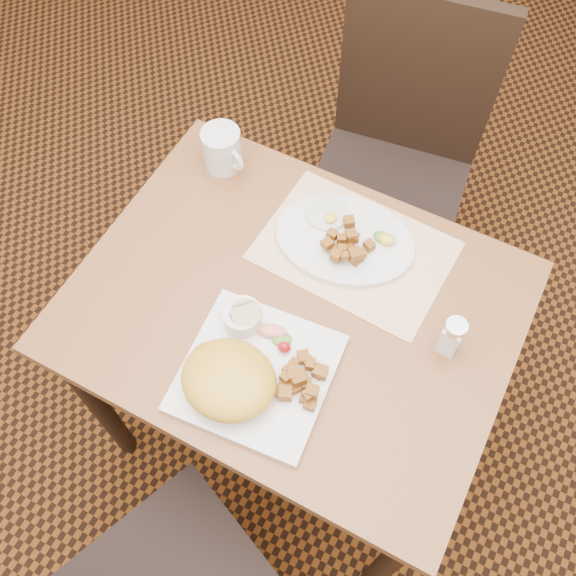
# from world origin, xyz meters

# --- Properties ---
(ground) EXTENTS (8.00, 8.00, 0.00)m
(ground) POSITION_xyz_m (0.00, 0.00, 0.00)
(ground) COLOR black
(ground) RESTS_ON ground
(table) EXTENTS (0.90, 0.70, 0.75)m
(table) POSITION_xyz_m (0.00, 0.00, 0.64)
(table) COLOR brown
(table) RESTS_ON ground
(chair_far) EXTENTS (0.47, 0.48, 0.97)m
(chair_far) POSITION_xyz_m (-0.02, 0.66, 0.54)
(chair_far) COLOR black
(chair_far) RESTS_ON ground
(placemat) EXTENTS (0.41, 0.30, 0.00)m
(placemat) POSITION_xyz_m (0.06, 0.18, 0.75)
(placemat) COLOR white
(placemat) RESTS_ON table
(plate_square) EXTENTS (0.30, 0.30, 0.02)m
(plate_square) POSITION_xyz_m (0.01, -0.17, 0.76)
(plate_square) COLOR silver
(plate_square) RESTS_ON table
(plate_oval) EXTENTS (0.34, 0.27, 0.02)m
(plate_oval) POSITION_xyz_m (0.03, 0.19, 0.76)
(plate_oval) COLOR silver
(plate_oval) RESTS_ON placemat
(hollandaise_mound) EXTENTS (0.19, 0.16, 0.07)m
(hollandaise_mound) POSITION_xyz_m (-0.02, -0.22, 0.80)
(hollandaise_mound) COLOR gold
(hollandaise_mound) RESTS_ON plate_square
(ramekin) EXTENTS (0.08, 0.08, 0.04)m
(ramekin) POSITION_xyz_m (-0.07, -0.09, 0.79)
(ramekin) COLOR silver
(ramekin) RESTS_ON plate_square
(garnish_sq) EXTENTS (0.09, 0.06, 0.03)m
(garnish_sq) POSITION_xyz_m (0.01, -0.09, 0.78)
(garnish_sq) COLOR #387223
(garnish_sq) RESTS_ON plate_square
(fried_egg) EXTENTS (0.10, 0.10, 0.02)m
(fried_egg) POSITION_xyz_m (-0.03, 0.23, 0.77)
(fried_egg) COLOR white
(fried_egg) RESTS_ON plate_oval
(garnish_ov) EXTENTS (0.05, 0.04, 0.02)m
(garnish_ov) POSITION_xyz_m (0.11, 0.22, 0.78)
(garnish_ov) COLOR #387223
(garnish_ov) RESTS_ON plate_oval
(salt_shaker) EXTENTS (0.04, 0.04, 0.10)m
(salt_shaker) POSITION_xyz_m (0.32, 0.05, 0.80)
(salt_shaker) COLOR white
(salt_shaker) RESTS_ON table
(coffee_mug) EXTENTS (0.12, 0.09, 0.10)m
(coffee_mug) POSITION_xyz_m (-0.32, 0.26, 0.80)
(coffee_mug) COLOR silver
(coffee_mug) RESTS_ON table
(home_fries_sq) EXTENTS (0.09, 0.12, 0.04)m
(home_fries_sq) POSITION_xyz_m (0.09, -0.16, 0.78)
(home_fries_sq) COLOR #925617
(home_fries_sq) RESTS_ON plate_square
(home_fries_ov) EXTENTS (0.11, 0.12, 0.04)m
(home_fries_ov) POSITION_xyz_m (0.05, 0.16, 0.79)
(home_fries_ov) COLOR #925617
(home_fries_ov) RESTS_ON plate_oval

